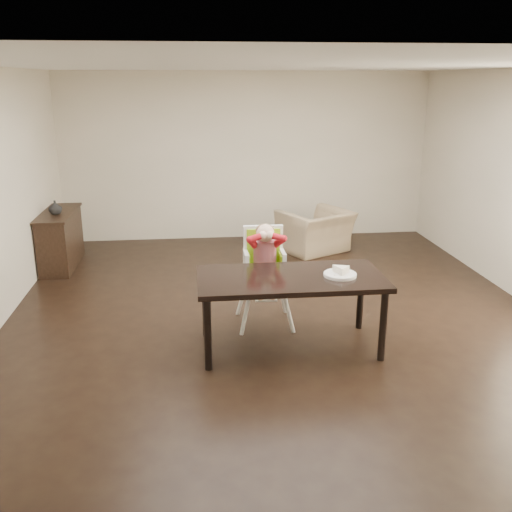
% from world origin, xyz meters
% --- Properties ---
extents(ground, '(7.00, 7.00, 0.00)m').
position_xyz_m(ground, '(0.00, 0.00, 0.00)').
color(ground, black).
rests_on(ground, ground).
extents(room_walls, '(6.02, 7.02, 2.71)m').
position_xyz_m(room_walls, '(0.00, 0.00, 1.86)').
color(room_walls, beige).
rests_on(room_walls, ground).
extents(dining_table, '(1.80, 0.90, 0.75)m').
position_xyz_m(dining_table, '(0.02, -0.73, 0.67)').
color(dining_table, black).
rests_on(dining_table, ground).
extents(high_chair, '(0.47, 0.47, 1.12)m').
position_xyz_m(high_chair, '(-0.16, -0.10, 0.79)').
color(high_chair, white).
rests_on(high_chair, ground).
extents(plate, '(0.42, 0.42, 0.09)m').
position_xyz_m(plate, '(0.50, -0.78, 0.78)').
color(plate, white).
rests_on(plate, dining_table).
extents(armchair, '(1.17, 1.03, 0.86)m').
position_xyz_m(armchair, '(0.97, 2.52, 0.43)').
color(armchair, tan).
rests_on(armchair, ground).
extents(sideboard, '(0.44, 1.26, 0.79)m').
position_xyz_m(sideboard, '(-2.78, 2.19, 0.40)').
color(sideboard, black).
rests_on(sideboard, ground).
extents(vase, '(0.18, 0.19, 0.18)m').
position_xyz_m(vase, '(-2.78, 2.08, 0.88)').
color(vase, '#99999E').
rests_on(vase, sideboard).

